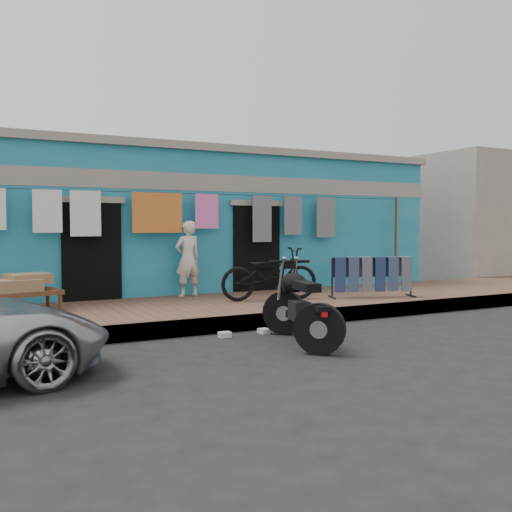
{
  "coord_description": "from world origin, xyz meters",
  "views": [
    {
      "loc": [
        -4.4,
        -6.45,
        1.65
      ],
      "look_at": [
        0.0,
        2.0,
        1.15
      ],
      "focal_mm": 40.0,
      "sensor_mm": 36.0,
      "label": 1
    }
  ],
  "objects_px": {
    "seated_person": "(188,259)",
    "motorcycle": "(301,303)",
    "bicycle": "(270,268)",
    "charpoy": "(5,295)",
    "jeans_rack": "(372,276)"
  },
  "relations": [
    {
      "from": "charpoy",
      "to": "bicycle",
      "type": "bearing_deg",
      "value": -6.04
    },
    {
      "from": "seated_person",
      "to": "bicycle",
      "type": "relative_size",
      "value": 0.8
    },
    {
      "from": "bicycle",
      "to": "jeans_rack",
      "type": "bearing_deg",
      "value": -96.46
    },
    {
      "from": "charpoy",
      "to": "jeans_rack",
      "type": "bearing_deg",
      "value": -9.05
    },
    {
      "from": "charpoy",
      "to": "jeans_rack",
      "type": "xyz_separation_m",
      "value": [
        6.57,
        -1.05,
        0.12
      ]
    },
    {
      "from": "seated_person",
      "to": "motorcycle",
      "type": "distance_m",
      "value": 3.95
    },
    {
      "from": "motorcycle",
      "to": "jeans_rack",
      "type": "distance_m",
      "value": 3.66
    },
    {
      "from": "bicycle",
      "to": "charpoy",
      "type": "xyz_separation_m",
      "value": [
        -4.57,
        0.48,
        -0.31
      ]
    },
    {
      "from": "seated_person",
      "to": "jeans_rack",
      "type": "relative_size",
      "value": 0.87
    },
    {
      "from": "bicycle",
      "to": "motorcycle",
      "type": "bearing_deg",
      "value": 169.2
    },
    {
      "from": "jeans_rack",
      "to": "seated_person",
      "type": "bearing_deg",
      "value": 150.53
    },
    {
      "from": "seated_person",
      "to": "charpoy",
      "type": "bearing_deg",
      "value": 3.92
    },
    {
      "from": "seated_person",
      "to": "jeans_rack",
      "type": "xyz_separation_m",
      "value": [
        3.18,
        -1.79,
        -0.34
      ]
    },
    {
      "from": "motorcycle",
      "to": "bicycle",
      "type": "bearing_deg",
      "value": 81.72
    },
    {
      "from": "seated_person",
      "to": "charpoy",
      "type": "height_order",
      "value": "seated_person"
    }
  ]
}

